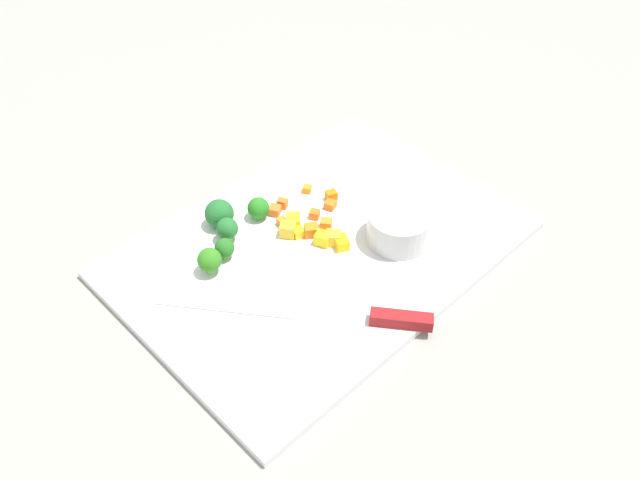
% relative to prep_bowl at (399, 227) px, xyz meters
% --- Properties ---
extents(ground_plane, '(4.00, 4.00, 0.00)m').
position_rel_prep_bowl_xyz_m(ground_plane, '(-0.09, 0.07, -0.03)').
color(ground_plane, gray).
extents(cutting_board, '(0.53, 0.38, 0.01)m').
position_rel_prep_bowl_xyz_m(cutting_board, '(-0.09, 0.07, -0.03)').
color(cutting_board, white).
rests_on(cutting_board, ground_plane).
extents(prep_bowl, '(0.09, 0.09, 0.05)m').
position_rel_prep_bowl_xyz_m(prep_bowl, '(0.00, 0.00, 0.00)').
color(prep_bowl, beige).
rests_on(prep_bowl, cutting_board).
extents(chef_knife, '(0.23, 0.29, 0.02)m').
position_rel_prep_bowl_xyz_m(chef_knife, '(-0.16, -0.04, -0.02)').
color(chef_knife, silver).
rests_on(chef_knife, cutting_board).
extents(carrot_dice_0, '(0.01, 0.01, 0.01)m').
position_rel_prep_bowl_xyz_m(carrot_dice_0, '(-0.10, 0.13, -0.02)').
color(carrot_dice_0, orange).
rests_on(carrot_dice_0, cutting_board).
extents(carrot_dice_1, '(0.02, 0.02, 0.01)m').
position_rel_prep_bowl_xyz_m(carrot_dice_1, '(-0.02, 0.16, -0.02)').
color(carrot_dice_1, orange).
rests_on(carrot_dice_1, cutting_board).
extents(carrot_dice_2, '(0.02, 0.02, 0.01)m').
position_rel_prep_bowl_xyz_m(carrot_dice_2, '(-0.07, 0.16, -0.02)').
color(carrot_dice_2, orange).
rests_on(carrot_dice_2, cutting_board).
extents(carrot_dice_3, '(0.03, 0.02, 0.02)m').
position_rel_prep_bowl_xyz_m(carrot_dice_3, '(-0.08, 0.09, -0.01)').
color(carrot_dice_3, orange).
rests_on(carrot_dice_3, cutting_board).
extents(carrot_dice_4, '(0.02, 0.02, 0.01)m').
position_rel_prep_bowl_xyz_m(carrot_dice_4, '(-0.08, 0.16, -0.02)').
color(carrot_dice_4, orange).
rests_on(carrot_dice_4, cutting_board).
extents(carrot_dice_5, '(0.02, 0.02, 0.01)m').
position_rel_prep_bowl_xyz_m(carrot_dice_5, '(-0.06, 0.09, -0.02)').
color(carrot_dice_5, orange).
rests_on(carrot_dice_5, cutting_board).
extents(carrot_dice_6, '(0.02, 0.02, 0.01)m').
position_rel_prep_bowl_xyz_m(carrot_dice_6, '(-0.01, 0.13, -0.02)').
color(carrot_dice_6, orange).
rests_on(carrot_dice_6, cutting_board).
extents(carrot_dice_7, '(0.02, 0.02, 0.01)m').
position_rel_prep_bowl_xyz_m(carrot_dice_7, '(-0.05, 0.11, -0.02)').
color(carrot_dice_7, orange).
rests_on(carrot_dice_7, cutting_board).
extents(carrot_dice_8, '(0.02, 0.02, 0.01)m').
position_rel_prep_bowl_xyz_m(carrot_dice_8, '(-0.02, 0.11, -0.02)').
color(carrot_dice_8, orange).
rests_on(carrot_dice_8, cutting_board).
extents(pepper_dice_0, '(0.03, 0.03, 0.02)m').
position_rel_prep_bowl_xyz_m(pepper_dice_0, '(-0.09, 0.12, -0.01)').
color(pepper_dice_0, yellow).
rests_on(pepper_dice_0, cutting_board).
extents(pepper_dice_1, '(0.02, 0.03, 0.02)m').
position_rel_prep_bowl_xyz_m(pepper_dice_1, '(-0.08, 0.07, -0.01)').
color(pepper_dice_1, yellow).
rests_on(pepper_dice_1, cutting_board).
extents(pepper_dice_2, '(0.03, 0.03, 0.02)m').
position_rel_prep_bowl_xyz_m(pepper_dice_2, '(-0.07, 0.06, -0.01)').
color(pepper_dice_2, yellow).
rests_on(pepper_dice_2, cutting_board).
extents(pepper_dice_3, '(0.02, 0.03, 0.02)m').
position_rel_prep_bowl_xyz_m(pepper_dice_3, '(-0.07, 0.04, -0.01)').
color(pepper_dice_3, yellow).
rests_on(pepper_dice_3, cutting_board).
extents(pepper_dice_4, '(0.03, 0.03, 0.02)m').
position_rel_prep_bowl_xyz_m(pepper_dice_4, '(-0.10, 0.11, -0.01)').
color(pepper_dice_4, yellow).
rests_on(pepper_dice_4, cutting_board).
extents(pepper_dice_5, '(0.02, 0.02, 0.01)m').
position_rel_prep_bowl_xyz_m(pepper_dice_5, '(-0.09, 0.10, -0.02)').
color(pepper_dice_5, yellow).
rests_on(pepper_dice_5, cutting_board).
extents(broccoli_floret_0, '(0.03, 0.03, 0.04)m').
position_rel_prep_bowl_xyz_m(broccoli_floret_0, '(-0.17, 0.16, -0.00)').
color(broccoli_floret_0, '#8ABB5A').
rests_on(broccoli_floret_0, cutting_board).
extents(broccoli_floret_1, '(0.03, 0.03, 0.03)m').
position_rel_prep_bowl_xyz_m(broccoli_floret_1, '(-0.11, 0.17, -0.01)').
color(broccoli_floret_1, '#92B76B').
rests_on(broccoli_floret_1, cutting_board).
extents(broccoli_floret_2, '(0.04, 0.04, 0.04)m').
position_rel_prep_bowl_xyz_m(broccoli_floret_2, '(-0.16, 0.20, -0.00)').
color(broccoli_floret_2, '#8CB55B').
rests_on(broccoli_floret_2, cutting_board).
extents(broccoli_floret_3, '(0.03, 0.03, 0.04)m').
position_rel_prep_bowl_xyz_m(broccoli_floret_3, '(-0.22, 0.13, -0.00)').
color(broccoli_floret_3, '#82B55E').
rests_on(broccoli_floret_3, cutting_board).
extents(broccoli_floret_4, '(0.03, 0.03, 0.03)m').
position_rel_prep_bowl_xyz_m(broccoli_floret_4, '(-0.19, 0.14, -0.01)').
color(broccoli_floret_4, '#8EAB6B').
rests_on(broccoli_floret_4, cutting_board).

